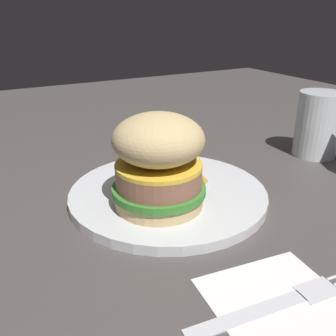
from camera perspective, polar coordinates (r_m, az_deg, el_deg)
ground_plane at (r=0.52m, az=1.37°, el=-2.61°), size 1.60×1.60×0.00m
plate at (r=0.48m, az=-0.00°, el=-3.93°), size 0.25×0.25×0.01m
sandwich at (r=0.42m, az=-1.44°, el=1.03°), size 0.11×0.11×0.11m
fries_pile at (r=0.52m, az=1.24°, el=-0.53°), size 0.09×0.09×0.01m
napkin at (r=0.34m, az=16.52°, el=-19.05°), size 0.12×0.12×0.00m
fork at (r=0.34m, az=16.79°, el=-18.64°), size 0.03×0.17×0.00m
drink_glass at (r=0.66m, az=21.59°, el=5.54°), size 0.07×0.07×0.10m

